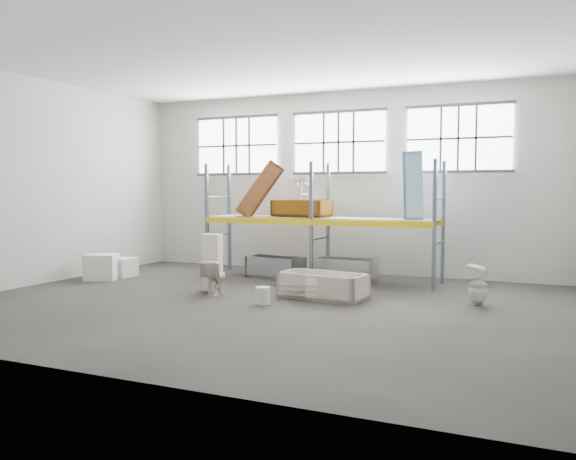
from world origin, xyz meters
The scene contains 33 objects.
floor centered at (0.00, 0.00, -0.05)m, with size 12.00×10.00×0.10m, color #413D38.
ceiling centered at (0.00, 0.00, 5.05)m, with size 12.00×10.00×0.10m, color silver.
wall_back centered at (0.00, 5.05, 2.50)m, with size 12.00×0.10×5.00m, color #A5A39A.
wall_front centered at (0.00, -5.05, 2.50)m, with size 12.00×0.10×5.00m, color #AFADA3.
wall_left centered at (-6.05, 0.00, 2.50)m, with size 0.10×10.00×5.00m, color #A2A096.
window_left centered at (-3.20, 4.94, 3.60)m, with size 2.60×0.04×1.60m, color white.
window_mid centered at (0.00, 4.94, 3.60)m, with size 2.60×0.04×1.60m, color white.
window_right centered at (3.20, 4.94, 3.60)m, with size 2.60×0.04×1.60m, color white.
rack_upright_la centered at (-3.00, 2.90, 1.50)m, with size 0.08×0.08×3.00m, color slate.
rack_upright_lb centered at (-3.00, 4.10, 1.50)m, with size 0.08×0.08×3.00m, color slate.
rack_upright_ma centered at (0.00, 2.90, 1.50)m, with size 0.08×0.08×3.00m, color slate.
rack_upright_mb centered at (0.00, 4.10, 1.50)m, with size 0.08×0.08×3.00m, color slate.
rack_upright_ra centered at (3.00, 2.90, 1.50)m, with size 0.08×0.08×3.00m, color slate.
rack_upright_rb centered at (3.00, 4.10, 1.50)m, with size 0.08×0.08×3.00m, color slate.
rack_beam_front centered at (0.00, 2.90, 1.50)m, with size 6.00×0.10×0.14m, color yellow.
rack_beam_back centered at (0.00, 4.10, 1.50)m, with size 6.00×0.10×0.14m, color yellow.
shelf_deck centered at (0.00, 3.50, 1.58)m, with size 5.90×1.10×0.03m, color gray.
wet_patch centered at (0.00, 2.70, 0.00)m, with size 1.80×1.80×0.00m, color black.
bathtub_beige centered at (1.02, 1.06, 0.27)m, with size 1.83×0.86×0.54m, color #C5ABA1, non-canonical shape.
cistern_spare centered at (1.02, 0.73, 0.28)m, with size 0.45×0.21×0.43m, color #F4E3CB.
sink_in_tub centered at (0.58, 0.73, 0.16)m, with size 0.43×0.43×0.15m, color beige.
toilet_beige centered at (-1.35, 0.56, 0.38)m, with size 0.43×0.75×0.76m, color beige.
cistern_tall centered at (-1.64, 0.92, 0.65)m, with size 0.42×0.27×1.30m, color beige.
toilet_white centered at (4.11, 1.61, 0.41)m, with size 0.37×0.38×0.82m, color white.
steel_tub_left centered at (-1.18, 3.35, 0.27)m, with size 1.49×0.69×0.55m, color #96979D, non-canonical shape.
steel_tub_right centered at (0.66, 3.71, 0.27)m, with size 1.50×0.70×0.55m, color #B1B6BA, non-canonical shape.
rust_tub_flat centered at (-0.54, 3.58, 1.82)m, with size 1.50×0.70×0.42m, color #91560B, non-canonical shape.
rust_tub_tilted centered at (-1.75, 3.54, 2.29)m, with size 1.61×0.75×0.45m, color #965B29, non-canonical shape.
sink_on_shelf centered at (-0.38, 3.12, 2.09)m, with size 0.65×0.50×0.58m, color white.
blue_tub_upright centered at (2.34, 3.68, 2.40)m, with size 1.63×0.76×0.46m, color #8FC3E0, non-canonical shape.
bucket centered at (0.14, -0.06, 0.18)m, with size 0.30×0.30×0.35m, color beige.
carton_near centered at (-5.09, 1.17, 0.33)m, with size 0.76×0.65×0.65m, color silver.
carton_far centered at (-4.95, 1.81, 0.25)m, with size 0.59×0.59×0.49m, color silver.
Camera 1 is at (5.44, -10.68, 2.33)m, focal length 37.08 mm.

